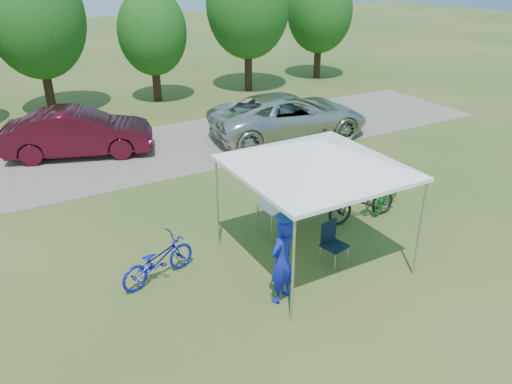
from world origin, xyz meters
TOP-DOWN VIEW (x-y plane):
  - ground at (0.00, 0.00)m, footprint 100.00×100.00m
  - gravel_strip at (0.00, 8.00)m, footprint 24.00×5.00m
  - canopy at (0.00, 0.00)m, footprint 4.53×4.53m
  - treeline at (-0.29, 14.05)m, footprint 24.89×4.28m
  - folding_table at (0.48, 1.33)m, footprint 1.85×0.77m
  - folding_chair at (0.30, -0.27)m, footprint 0.55×0.57m
  - cooler at (0.10, 1.33)m, footprint 0.52×0.35m
  - ice_cream_cup at (0.95, 1.28)m, footprint 0.08×0.08m
  - cyclist at (-1.32, -0.86)m, footprint 0.74×0.62m
  - bike_blue at (-3.12, 0.91)m, footprint 1.79×1.05m
  - bike_green at (3.16, 1.08)m, footprint 1.81×1.26m
  - bike_dark at (2.10, 0.85)m, footprint 1.95×0.80m
  - minivan at (3.88, 6.91)m, footprint 5.92×3.28m
  - sedan at (-2.97, 8.81)m, footprint 4.89×2.98m

SIDE VIEW (x-z plane):
  - ground at x=0.00m, z-range 0.00..0.00m
  - gravel_strip at x=0.00m, z-range 0.00..0.02m
  - bike_blue at x=-3.12m, z-range 0.00..0.89m
  - bike_dark at x=2.10m, z-range 0.00..1.00m
  - bike_green at x=3.16m, z-range 0.00..1.07m
  - folding_chair at x=0.30m, z-range 0.08..0.99m
  - folding_table at x=0.48m, z-range 0.34..1.10m
  - sedan at x=-2.97m, z-range 0.02..1.54m
  - ice_cream_cup at x=0.95m, z-range 0.76..0.82m
  - minivan at x=3.88m, z-range 0.02..1.59m
  - cyclist at x=-1.32m, z-range 0.00..1.73m
  - cooler at x=0.10m, z-range 0.76..1.14m
  - canopy at x=0.00m, z-range 1.15..4.15m
  - treeline at x=-0.29m, z-range 0.38..6.68m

